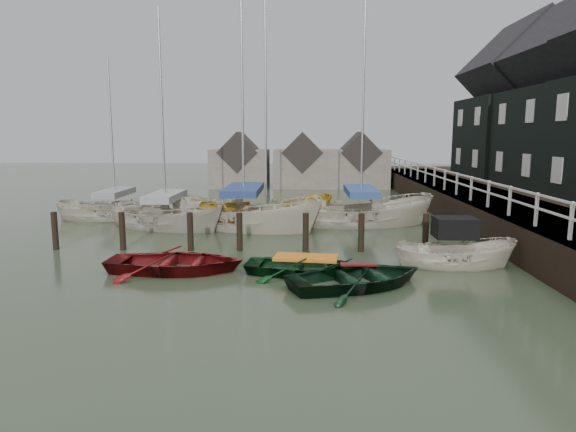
{
  "coord_description": "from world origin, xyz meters",
  "views": [
    {
      "loc": [
        1.12,
        -15.2,
        4.2
      ],
      "look_at": [
        0.58,
        2.32,
        1.4
      ],
      "focal_mm": 32.0,
      "sensor_mm": 36.0,
      "label": 1
    }
  ],
  "objects_px": {
    "rowboat_dkgreen": "(358,287)",
    "motorboat": "(455,263)",
    "rowboat_green": "(306,274)",
    "sailboat_a": "(166,226)",
    "sailboat_b": "(244,227)",
    "sailboat_e": "(116,217)",
    "rowboat_red": "(176,271)",
    "sailboat_d": "(360,223)",
    "sailboat_c": "(266,224)"
  },
  "relations": [
    {
      "from": "motorboat",
      "to": "sailboat_b",
      "type": "distance_m",
      "value": 10.06
    },
    {
      "from": "sailboat_c",
      "to": "sailboat_d",
      "type": "relative_size",
      "value": 0.93
    },
    {
      "from": "rowboat_red",
      "to": "motorboat",
      "type": "relative_size",
      "value": 1.09
    },
    {
      "from": "rowboat_red",
      "to": "rowboat_dkgreen",
      "type": "height_order",
      "value": "rowboat_red"
    },
    {
      "from": "motorboat",
      "to": "sailboat_a",
      "type": "bearing_deg",
      "value": 59.58
    },
    {
      "from": "rowboat_green",
      "to": "sailboat_e",
      "type": "xyz_separation_m",
      "value": [
        -9.51,
        10.03,
        0.06
      ]
    },
    {
      "from": "motorboat",
      "to": "sailboat_e",
      "type": "xyz_separation_m",
      "value": [
        -14.3,
        8.97,
        -0.05
      ]
    },
    {
      "from": "rowboat_dkgreen",
      "to": "sailboat_c",
      "type": "bearing_deg",
      "value": -4.96
    },
    {
      "from": "rowboat_green",
      "to": "sailboat_d",
      "type": "xyz_separation_m",
      "value": [
        2.6,
        8.73,
        0.06
      ]
    },
    {
      "from": "rowboat_green",
      "to": "sailboat_a",
      "type": "height_order",
      "value": "sailboat_a"
    },
    {
      "from": "rowboat_green",
      "to": "motorboat",
      "type": "relative_size",
      "value": 0.96
    },
    {
      "from": "rowboat_green",
      "to": "sailboat_b",
      "type": "relative_size",
      "value": 0.3
    },
    {
      "from": "rowboat_red",
      "to": "sailboat_b",
      "type": "xyz_separation_m",
      "value": [
        1.25,
        7.53,
        0.06
      ]
    },
    {
      "from": "rowboat_dkgreen",
      "to": "sailboat_b",
      "type": "relative_size",
      "value": 0.33
    },
    {
      "from": "rowboat_dkgreen",
      "to": "sailboat_b",
      "type": "bearing_deg",
      "value": 2.05
    },
    {
      "from": "rowboat_dkgreen",
      "to": "motorboat",
      "type": "height_order",
      "value": "motorboat"
    },
    {
      "from": "sailboat_d",
      "to": "rowboat_red",
      "type": "bearing_deg",
      "value": 136.39
    },
    {
      "from": "motorboat",
      "to": "sailboat_b",
      "type": "xyz_separation_m",
      "value": [
        -7.56,
        6.64,
        -0.06
      ]
    },
    {
      "from": "rowboat_red",
      "to": "sailboat_d",
      "type": "height_order",
      "value": "sailboat_d"
    },
    {
      "from": "sailboat_a",
      "to": "sailboat_e",
      "type": "relative_size",
      "value": 1.2
    },
    {
      "from": "sailboat_b",
      "to": "sailboat_e",
      "type": "height_order",
      "value": "sailboat_b"
    },
    {
      "from": "sailboat_b",
      "to": "motorboat",
      "type": "bearing_deg",
      "value": -108.05
    },
    {
      "from": "rowboat_green",
      "to": "sailboat_d",
      "type": "relative_size",
      "value": 0.3
    },
    {
      "from": "rowboat_red",
      "to": "rowboat_dkgreen",
      "type": "bearing_deg",
      "value": -103.68
    },
    {
      "from": "rowboat_red",
      "to": "sailboat_a",
      "type": "distance_m",
      "value": 7.79
    },
    {
      "from": "sailboat_b",
      "to": "rowboat_dkgreen",
      "type": "bearing_deg",
      "value": -131.55
    },
    {
      "from": "rowboat_dkgreen",
      "to": "sailboat_c",
      "type": "xyz_separation_m",
      "value": [
        -3.29,
        10.0,
        0.01
      ]
    },
    {
      "from": "sailboat_a",
      "to": "sailboat_b",
      "type": "bearing_deg",
      "value": -63.71
    },
    {
      "from": "rowboat_red",
      "to": "motorboat",
      "type": "height_order",
      "value": "motorboat"
    },
    {
      "from": "rowboat_red",
      "to": "sailboat_b",
      "type": "relative_size",
      "value": 0.35
    },
    {
      "from": "motorboat",
      "to": "sailboat_b",
      "type": "height_order",
      "value": "sailboat_b"
    },
    {
      "from": "sailboat_b",
      "to": "sailboat_d",
      "type": "height_order",
      "value": "sailboat_d"
    },
    {
      "from": "rowboat_green",
      "to": "sailboat_c",
      "type": "relative_size",
      "value": 0.32
    },
    {
      "from": "motorboat",
      "to": "rowboat_red",
      "type": "bearing_deg",
      "value": 95.89
    },
    {
      "from": "rowboat_red",
      "to": "sailboat_b",
      "type": "height_order",
      "value": "sailboat_b"
    },
    {
      "from": "sailboat_d",
      "to": "sailboat_e",
      "type": "relative_size",
      "value": 1.38
    },
    {
      "from": "sailboat_a",
      "to": "sailboat_c",
      "type": "xyz_separation_m",
      "value": [
        4.48,
        1.11,
        -0.05
      ]
    },
    {
      "from": "rowboat_red",
      "to": "motorboat",
      "type": "distance_m",
      "value": 8.86
    },
    {
      "from": "rowboat_red",
      "to": "sailboat_e",
      "type": "height_order",
      "value": "sailboat_e"
    },
    {
      "from": "rowboat_red",
      "to": "rowboat_green",
      "type": "xyz_separation_m",
      "value": [
        4.03,
        -0.18,
        0.0
      ]
    },
    {
      "from": "rowboat_red",
      "to": "motorboat",
      "type": "xyz_separation_m",
      "value": [
        8.82,
        0.89,
        0.11
      ]
    },
    {
      "from": "sailboat_a",
      "to": "sailboat_e",
      "type": "distance_m",
      "value": 4.0
    },
    {
      "from": "rowboat_red",
      "to": "rowboat_green",
      "type": "bearing_deg",
      "value": -91.47
    },
    {
      "from": "motorboat",
      "to": "sailboat_e",
      "type": "distance_m",
      "value": 16.88
    },
    {
      "from": "sailboat_b",
      "to": "sailboat_e",
      "type": "relative_size",
      "value": 1.35
    },
    {
      "from": "sailboat_c",
      "to": "sailboat_e",
      "type": "bearing_deg",
      "value": 65.95
    },
    {
      "from": "rowboat_red",
      "to": "sailboat_c",
      "type": "xyz_separation_m",
      "value": [
        2.19,
        8.55,
        0.01
      ]
    },
    {
      "from": "rowboat_green",
      "to": "sailboat_a",
      "type": "bearing_deg",
      "value": 46.91
    },
    {
      "from": "sailboat_b",
      "to": "sailboat_c",
      "type": "distance_m",
      "value": 1.39
    },
    {
      "from": "sailboat_c",
      "to": "sailboat_d",
      "type": "xyz_separation_m",
      "value": [
        4.44,
        -0.0,
        0.05
      ]
    }
  ]
}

